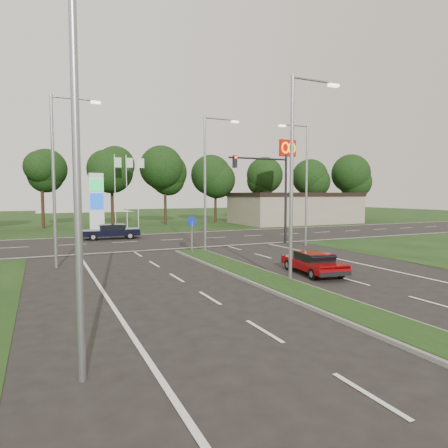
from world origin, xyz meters
name	(u,v)px	position (x,y,z in m)	size (l,w,h in m)	color
ground	(382,325)	(0.00, 0.00, 0.00)	(160.00, 160.00, 0.00)	black
verge_far	(105,219)	(0.00, 55.00, 0.00)	(160.00, 50.00, 0.02)	black
cross_road	(161,240)	(0.00, 24.00, 0.00)	(160.00, 12.00, 0.02)	black
median_kerb	(302,293)	(0.00, 4.00, 0.06)	(2.00, 26.00, 0.12)	slate
commercial_building	(295,208)	(22.00, 36.00, 2.00)	(16.00, 9.00, 4.00)	gray
streetlight_median_near	(295,167)	(1.00, 6.00, 5.08)	(2.53, 0.22, 9.00)	gray
streetlight_median_far	(208,176)	(1.00, 16.00, 5.08)	(2.53, 0.22, 9.00)	gray
streetlight_left_near	(86,137)	(-8.30, 0.00, 5.08)	(2.53, 0.22, 9.00)	gray
streetlight_left_far	(57,172)	(-8.30, 14.00, 5.08)	(2.53, 0.22, 9.00)	gray
streetlight_right_far	(304,178)	(8.80, 16.00, 5.08)	(2.53, 0.22, 9.00)	gray
traffic_signal	(272,184)	(7.19, 18.00, 4.65)	(5.10, 0.42, 7.00)	black
median_signs	(192,227)	(0.00, 16.40, 1.71)	(1.16, 1.76, 2.38)	gray
gas_pylon	(99,201)	(-3.79, 33.05, 3.20)	(5.80, 1.26, 8.00)	silver
mcdonalds_sign	(288,160)	(18.00, 31.97, 7.99)	(2.20, 0.47, 10.40)	silver
treeline_far	(124,170)	(0.10, 39.93, 6.83)	(6.00, 6.00, 9.90)	black
red_sedan	(313,262)	(2.88, 7.07, 0.58)	(2.13, 4.09, 1.08)	#8E070A
navy_sedan	(111,231)	(-3.63, 26.71, 0.70)	(4.86, 2.29, 1.30)	black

